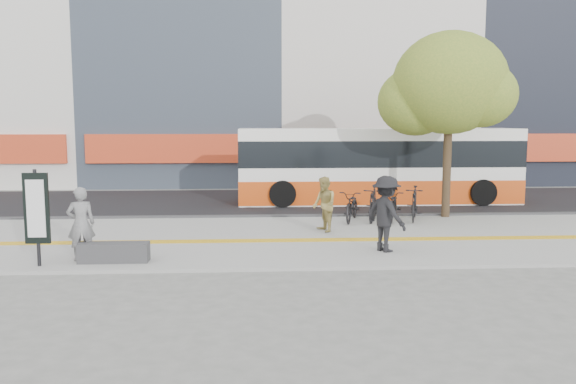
{
  "coord_description": "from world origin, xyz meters",
  "views": [
    {
      "loc": [
        0.72,
        -14.64,
        3.35
      ],
      "look_at": [
        1.64,
        2.0,
        1.3
      ],
      "focal_mm": 36.24,
      "sensor_mm": 36.0,
      "label": 1
    }
  ],
  "objects": [
    {
      "name": "ground",
      "position": [
        0.0,
        0.0,
        0.0
      ],
      "size": [
        120.0,
        120.0,
        0.0
      ],
      "primitive_type": "plane",
      "color": "#60605C",
      "rests_on": "ground"
    },
    {
      "name": "bus",
      "position": [
        5.64,
        8.5,
        1.46
      ],
      "size": [
        11.19,
        2.65,
        2.98
      ],
      "color": "white",
      "rests_on": "street"
    },
    {
      "name": "street_tree",
      "position": [
        7.18,
        4.82,
        4.51
      ],
      "size": [
        4.4,
        3.8,
        6.31
      ],
      "color": "#382819",
      "rests_on": "sidewalk"
    },
    {
      "name": "seated_woman",
      "position": [
        -3.4,
        -0.96,
        0.95
      ],
      "size": [
        0.73,
        0.58,
        1.74
      ],
      "primitive_type": "imported",
      "rotation": [
        0.0,
        0.0,
        3.44
      ],
      "color": "black",
      "rests_on": "sidewalk"
    },
    {
      "name": "street",
      "position": [
        0.0,
        9.0,
        0.03
      ],
      "size": [
        40.0,
        8.0,
        0.06
      ],
      "primitive_type": "cube",
      "color": "black",
      "rests_on": "ground"
    },
    {
      "name": "sidewalk",
      "position": [
        0.0,
        1.5,
        0.04
      ],
      "size": [
        40.0,
        7.0,
        0.08
      ],
      "primitive_type": "cube",
      "color": "gray",
      "rests_on": "ground"
    },
    {
      "name": "tactile_strip",
      "position": [
        0.0,
        1.0,
        0.09
      ],
      "size": [
        40.0,
        0.45,
        0.01
      ],
      "primitive_type": "cube",
      "color": "yellow",
      "rests_on": "sidewalk"
    },
    {
      "name": "pedestrian_tan",
      "position": [
        2.72,
        2.23,
        0.9
      ],
      "size": [
        0.82,
        0.94,
        1.63
      ],
      "primitive_type": "imported",
      "rotation": [
        0.0,
        0.0,
        -1.27
      ],
      "color": "#A39250",
      "rests_on": "sidewalk"
    },
    {
      "name": "bicycle_row",
      "position": [
        4.86,
        4.0,
        0.61
      ],
      "size": [
        3.23,
        2.04,
        1.12
      ],
      "color": "black",
      "rests_on": "sidewalk"
    },
    {
      "name": "pedestrian_dark",
      "position": [
        3.97,
        -0.45,
        1.03
      ],
      "size": [
        1.24,
        1.42,
        1.91
      ],
      "primitive_type": "imported",
      "rotation": [
        0.0,
        0.0,
        2.12
      ],
      "color": "black",
      "rests_on": "sidewalk"
    },
    {
      "name": "signboard",
      "position": [
        -4.2,
        -1.51,
        1.37
      ],
      "size": [
        0.55,
        0.1,
        2.2
      ],
      "color": "black",
      "rests_on": "sidewalk"
    },
    {
      "name": "bench",
      "position": [
        -2.6,
        -1.2,
        0.3
      ],
      "size": [
        1.6,
        0.45,
        0.45
      ],
      "primitive_type": "cube",
      "color": "#323234",
      "rests_on": "sidewalk"
    },
    {
      "name": "curb",
      "position": [
        0.0,
        5.0,
        0.07
      ],
      "size": [
        40.0,
        0.25,
        0.14
      ],
      "primitive_type": "cube",
      "color": "#323234",
      "rests_on": "ground"
    }
  ]
}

